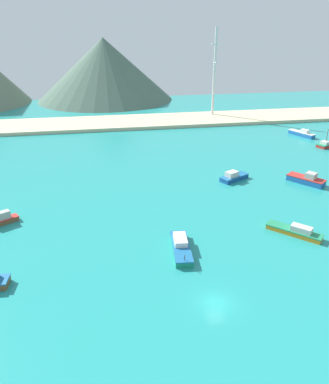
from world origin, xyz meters
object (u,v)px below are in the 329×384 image
at_px(fishing_boat_6, 234,177).
at_px(fishing_boat_13, 307,179).
at_px(fishing_boat_12, 326,145).
at_px(fishing_boat_11, 296,231).
at_px(radio_tower, 214,73).
at_px(fishing_boat_7, 181,247).
at_px(fishing_boat_0, 302,133).

xyz_separation_m(fishing_boat_6, fishing_boat_13, (16.94, -5.18, 0.11)).
distance_m(fishing_boat_6, fishing_boat_12, 44.72).
bearing_deg(fishing_boat_11, fishing_boat_6, 93.96).
xyz_separation_m(fishing_boat_11, fishing_boat_12, (37.32, 48.93, 0.00)).
bearing_deg(radio_tower, fishing_boat_7, -110.12).
xyz_separation_m(fishing_boat_7, fishing_boat_13, (37.04, 23.67, 0.19)).
relative_size(fishing_boat_7, fishing_boat_11, 1.14).
height_order(fishing_boat_0, fishing_boat_11, fishing_boat_0).
distance_m(fishing_boat_7, radio_tower, 107.08).
bearing_deg(fishing_boat_11, fishing_boat_13, 55.92).
height_order(fishing_boat_0, fishing_boat_6, fishing_boat_0).
xyz_separation_m(fishing_boat_7, radio_tower, (36.34, 99.21, 17.44)).
bearing_deg(fishing_boat_0, fishing_boat_6, -137.72).
height_order(fishing_boat_0, fishing_boat_12, fishing_boat_12).
distance_m(fishing_boat_6, fishing_boat_13, 17.72).
xyz_separation_m(fishing_boat_11, radio_tower, (14.35, 97.78, 17.51)).
relative_size(fishing_boat_0, fishing_boat_11, 1.12).
distance_m(fishing_boat_11, fishing_boat_12, 61.53).
relative_size(fishing_boat_0, fishing_boat_13, 1.10).
relative_size(fishing_boat_0, fishing_boat_7, 0.98).
bearing_deg(radio_tower, fishing_boat_12, -64.82).
distance_m(fishing_boat_6, fishing_boat_11, 27.49).
relative_size(fishing_boat_11, fishing_boat_13, 0.99).
height_order(fishing_boat_6, fishing_boat_11, fishing_boat_6).
bearing_deg(fishing_boat_13, radio_tower, 90.53).
xyz_separation_m(fishing_boat_0, radio_tower, (-22.08, 35.49, 17.32)).
bearing_deg(fishing_boat_0, fishing_boat_7, -132.52).
height_order(fishing_boat_6, fishing_boat_13, fishing_boat_13).
xyz_separation_m(fishing_boat_6, fishing_boat_12, (39.22, 21.50, -0.15)).
distance_m(fishing_boat_7, fishing_boat_13, 43.96).
xyz_separation_m(fishing_boat_11, fishing_boat_13, (15.05, 22.25, 0.26)).
height_order(fishing_boat_12, fishing_boat_13, fishing_boat_12).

